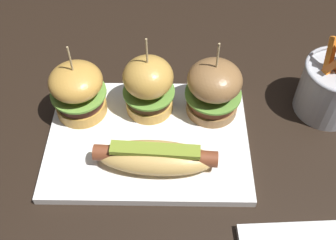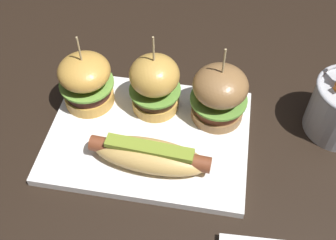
% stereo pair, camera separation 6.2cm
% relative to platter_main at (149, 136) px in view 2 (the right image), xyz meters
% --- Properties ---
extents(ground_plane, '(3.00, 3.00, 0.00)m').
position_rel_platter_main_xyz_m(ground_plane, '(0.00, 0.00, -0.01)').
color(ground_plane, black).
extents(platter_main, '(0.32, 0.24, 0.01)m').
position_rel_platter_main_xyz_m(platter_main, '(0.00, 0.00, 0.00)').
color(platter_main, white).
rests_on(platter_main, ground).
extents(hot_dog, '(0.19, 0.07, 0.04)m').
position_rel_platter_main_xyz_m(hot_dog, '(0.01, -0.06, 0.03)').
color(hot_dog, tan).
rests_on(hot_dog, platter_main).
extents(slider_left, '(0.09, 0.09, 0.14)m').
position_rel_platter_main_xyz_m(slider_left, '(-0.11, 0.05, 0.05)').
color(slider_left, gold).
rests_on(slider_left, platter_main).
extents(slider_center, '(0.09, 0.09, 0.15)m').
position_rel_platter_main_xyz_m(slider_center, '(0.00, 0.06, 0.06)').
color(slider_center, gold).
rests_on(slider_center, platter_main).
extents(slider_right, '(0.09, 0.09, 0.14)m').
position_rel_platter_main_xyz_m(slider_right, '(0.10, 0.06, 0.06)').
color(slider_right, olive).
rests_on(slider_right, platter_main).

